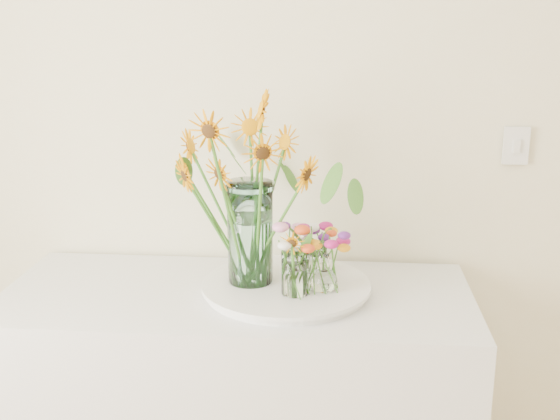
{
  "coord_description": "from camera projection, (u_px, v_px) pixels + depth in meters",
  "views": [
    {
      "loc": [
        -0.16,
        0.0,
        1.7
      ],
      "look_at": [
        -0.33,
        1.94,
        1.16
      ],
      "focal_mm": 45.0,
      "sensor_mm": 36.0,
      "label": 1
    }
  ],
  "objects": [
    {
      "name": "tray",
      "position": [
        286.0,
        288.0,
        2.08
      ],
      "size": [
        0.48,
        0.48,
        0.02
      ],
      "primitive_type": "cylinder",
      "color": "white",
      "rests_on": "counter"
    },
    {
      "name": "mason_jar",
      "position": [
        250.0,
        233.0,
        2.05
      ],
      "size": [
        0.17,
        0.17,
        0.31
      ],
      "primitive_type": "cylinder",
      "rotation": [
        0.0,
        0.0,
        -0.35
      ],
      "color": "#BBF5F6",
      "rests_on": "tray"
    },
    {
      "name": "sunflower_bouquet",
      "position": [
        250.0,
        188.0,
        2.02
      ],
      "size": [
        0.9,
        0.9,
        0.58
      ],
      "primitive_type": null,
      "rotation": [
        0.0,
        0.0,
        -0.35
      ],
      "color": "orange",
      "rests_on": "tray"
    },
    {
      "name": "small_vase_a",
      "position": [
        295.0,
        274.0,
        1.98
      ],
      "size": [
        0.1,
        0.1,
        0.13
      ],
      "primitive_type": "cylinder",
      "rotation": [
        0.0,
        0.0,
        -0.3
      ],
      "color": "white",
      "rests_on": "tray"
    },
    {
      "name": "wildflower_posy_a",
      "position": [
        295.0,
        259.0,
        1.97
      ],
      "size": [
        0.2,
        0.2,
        0.22
      ],
      "primitive_type": null,
      "color": "#FBA115",
      "rests_on": "tray"
    },
    {
      "name": "small_vase_b",
      "position": [
        324.0,
        273.0,
        2.01
      ],
      "size": [
        0.1,
        0.1,
        0.12
      ],
      "primitive_type": null,
      "rotation": [
        0.0,
        0.0,
        0.23
      ],
      "color": "white",
      "rests_on": "tray"
    },
    {
      "name": "wildflower_posy_b",
      "position": [
        324.0,
        258.0,
        2.0
      ],
      "size": [
        0.22,
        0.22,
        0.21
      ],
      "primitive_type": null,
      "color": "#FBA115",
      "rests_on": "tray"
    },
    {
      "name": "small_vase_c",
      "position": [
        317.0,
        259.0,
        2.15
      ],
      "size": [
        0.06,
        0.06,
        0.1
      ],
      "primitive_type": "cylinder",
      "rotation": [
        0.0,
        0.0,
        0.12
      ],
      "color": "white",
      "rests_on": "tray"
    },
    {
      "name": "wildflower_posy_c",
      "position": [
        318.0,
        245.0,
        2.14
      ],
      "size": [
        0.18,
        0.18,
        0.19
      ],
      "primitive_type": null,
      "color": "#FBA115",
      "rests_on": "tray"
    }
  ]
}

